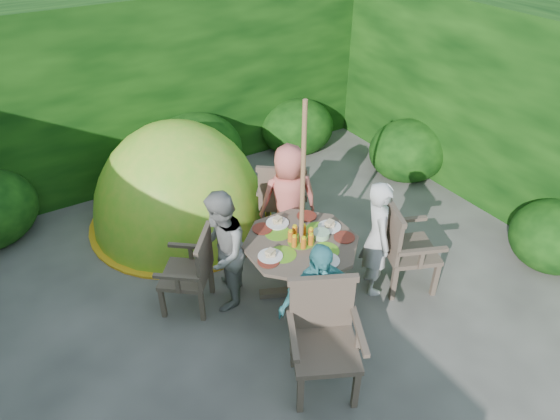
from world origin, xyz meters
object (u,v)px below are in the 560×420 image
child_front (317,303)px  child_right (377,238)px  dome_tent (183,220)px  garden_chair_left (192,270)px  garden_chair_front (324,335)px  parasol_pole (302,208)px  garden_chair_right (403,245)px  garden_chair_back (283,198)px  child_left (221,252)px  patio_table (301,250)px  child_back (289,200)px

child_front → child_right: bearing=27.9°
child_front → dome_tent: size_ratio=0.47×
garden_chair_left → garden_chair_front: 1.54m
garden_chair_front → garden_chair_left: bearing=138.8°
parasol_pole → garden_chair_right: (1.00, -0.44, -0.57)m
garden_chair_front → child_right: (1.17, 0.68, 0.12)m
garden_chair_back → child_right: 1.38m
child_left → patio_table: bearing=98.1°
child_right → child_back: (-0.41, 1.05, 0.02)m
child_right → garden_chair_front: bearing=146.8°
parasol_pole → garden_chair_left: parasol_pole is taller
garden_chair_left → child_right: (1.75, -0.75, 0.19)m
dome_tent → garden_chair_front: bearing=-97.4°
patio_table → child_left: bearing=156.3°
garden_chair_front → child_left: 1.36m
child_front → patio_table: bearing=72.6°
garden_chair_front → child_back: bearing=92.9°
garden_chair_left → child_left: bearing=108.5°
patio_table → garden_chair_right: size_ratio=1.60×
garden_chair_left → child_right: size_ratio=0.67×
child_left → child_back: bearing=143.1°
patio_table → child_left: (-0.74, 0.32, 0.07)m
patio_table → garden_chair_front: 1.09m
child_back → dome_tent: 1.62m
garden_chair_left → garden_chair_back: (1.44, 0.58, 0.06)m
garden_chair_left → garden_chair_front: size_ratio=0.87×
child_front → garden_chair_right: bearing=19.1°
child_left → garden_chair_front: bearing=44.5°
garden_chair_front → child_left: size_ratio=0.76×
garden_chair_back → garden_chair_front: size_ratio=0.98×
parasol_pole → garden_chair_front: parasol_pole is taller
child_left → child_back: 1.13m
garden_chair_left → dome_tent: 1.64m
garden_chair_back → child_left: size_ratio=0.74×
garden_chair_front → child_right: 1.36m
parasol_pole → garden_chair_left: size_ratio=2.51×
patio_table → child_right: child_right is taller
parasol_pole → child_back: 0.90m
garden_chair_left → garden_chair_back: size_ratio=0.89×
child_left → child_right: bearing=98.1°
patio_table → parasol_pole: bearing=169.0°
dome_tent → garden_chair_right: bearing=-66.4°
garden_chair_back → parasol_pole: bearing=105.8°
patio_table → child_back: bearing=66.5°
child_right → child_left: (-1.46, 0.64, 0.00)m
garden_chair_left → child_back: 1.39m
garden_chair_left → garden_chair_back: bearing=150.6°
garden_chair_right → child_front: (-1.32, -0.29, 0.11)m
garden_chair_back → dome_tent: 1.43m
garden_chair_left → child_left: size_ratio=0.66×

